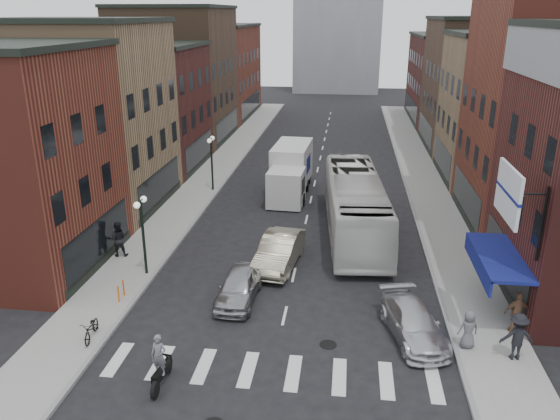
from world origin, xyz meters
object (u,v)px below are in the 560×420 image
object	(u,v)px
motorcycle_rider	(160,362)
parked_bicycle	(91,329)
box_truck	(290,171)
transit_bus	(355,205)
ped_left_solo	(118,239)
curb_car	(413,323)
ped_right_b	(517,312)
streetlamp_far	(211,153)
bike_rack	(121,291)
billboard_sign	(511,195)
ped_right_c	(468,329)
sedan_left_near	(239,287)
sedan_left_far	(279,251)
streetlamp_near	(142,222)
ped_right_a	(517,336)

from	to	relation	value
motorcycle_rider	parked_bicycle	bearing A→B (deg)	155.20
box_truck	motorcycle_rider	world-z (taller)	box_truck
transit_bus	ped_left_solo	xyz separation A→B (m)	(-12.63, -5.16, -0.69)
curb_car	ped_right_b	xyz separation A→B (m)	(4.19, 0.69, 0.39)
streetlamp_far	bike_rack	xyz separation A→B (m)	(-0.20, -16.70, -2.36)
billboard_sign	motorcycle_rider	size ratio (longest dim) A/B	1.78
streetlamp_far	transit_bus	size ratio (longest dim) A/B	0.32
parked_bicycle	ped_right_b	size ratio (longest dim) A/B	0.90
ped_right_c	curb_car	bearing A→B (deg)	-28.74
curb_car	ped_right_c	xyz separation A→B (m)	(2.02, -0.67, 0.28)
billboard_sign	curb_car	xyz separation A→B (m)	(-3.18, -0.50, -5.46)
transit_bus	sedan_left_near	world-z (taller)	transit_bus
motorcycle_rider	ped_left_solo	size ratio (longest dim) A/B	1.06
sedan_left_near	sedan_left_far	size ratio (longest dim) A/B	0.82
bike_rack	ped_right_c	size ratio (longest dim) A/B	0.50
ped_left_solo	box_truck	bearing A→B (deg)	-135.72
streetlamp_near	parked_bicycle	bearing A→B (deg)	-90.97
ped_left_solo	ped_right_c	bearing A→B (deg)	146.40
sedan_left_far	ped_right_b	distance (m)	11.76
motorcycle_rider	sedan_left_far	distance (m)	10.71
streetlamp_far	box_truck	bearing A→B (deg)	1.11
billboard_sign	streetlamp_far	xyz separation A→B (m)	(-15.99, 17.50, -3.22)
sedan_left_far	ped_left_solo	distance (m)	8.72
bike_rack	parked_bicycle	size ratio (longest dim) A/B	0.49
streetlamp_near	box_truck	bearing A→B (deg)	67.69
sedan_left_near	ped_right_b	xyz separation A→B (m)	(11.86, -1.40, 0.35)
ped_right_a	ped_right_b	size ratio (longest dim) A/B	1.05
sedan_left_near	ped_left_solo	size ratio (longest dim) A/B	2.13
billboard_sign	sedan_left_far	distance (m)	12.16
streetlamp_far	parked_bicycle	size ratio (longest dim) A/B	2.50
sedan_left_near	ped_right_a	world-z (taller)	ped_right_a
transit_bus	sedan_left_far	distance (m)	6.44
sedan_left_near	ped_right_a	xyz separation A→B (m)	(11.35, -3.31, 0.39)
ped_right_b	ped_right_c	xyz separation A→B (m)	(-2.18, -1.36, -0.11)
ped_right_b	motorcycle_rider	bearing A→B (deg)	12.94
transit_bus	sedan_left_near	size ratio (longest dim) A/B	3.12
billboard_sign	ped_left_solo	world-z (taller)	billboard_sign
parked_bicycle	sedan_left_near	bearing A→B (deg)	28.74
motorcycle_rider	ped_right_c	world-z (taller)	motorcycle_rider
streetlamp_far	parked_bicycle	distance (m)	20.07
transit_bus	ped_right_b	bearing A→B (deg)	-62.29
bike_rack	transit_bus	size ratio (longest dim) A/B	0.06
ped_right_b	sedan_left_near	bearing A→B (deg)	-14.23
billboard_sign	sedan_left_far	size ratio (longest dim) A/B	0.73
transit_bus	ped_right_a	world-z (taller)	transit_bus
billboard_sign	streetlamp_near	distance (m)	16.68
box_truck	transit_bus	size ratio (longest dim) A/B	0.62
streetlamp_far	streetlamp_near	bearing A→B (deg)	-90.00
ped_right_a	box_truck	bearing A→B (deg)	-63.93
box_truck	parked_bicycle	world-z (taller)	box_truck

